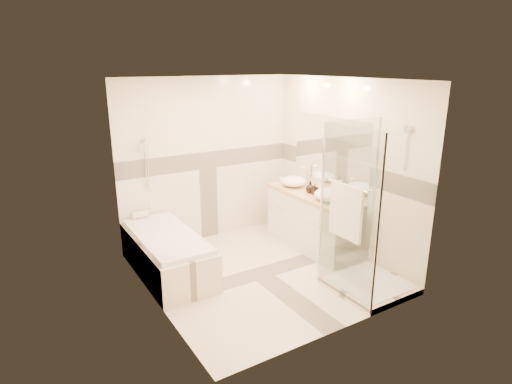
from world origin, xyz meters
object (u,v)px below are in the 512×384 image
amenity_bottle_a (315,189)px  vessel_sink_near (294,181)px  bathtub (167,252)px  amenity_bottle_b (310,187)px  vanity (313,221)px  shower_enclosure (361,251)px  vessel_sink_far (329,194)px

amenity_bottle_a → vessel_sink_near: bearing=90.0°
bathtub → amenity_bottle_b: amenity_bottle_b is taller
vanity → amenity_bottle_a: (-0.02, -0.04, 0.51)m
shower_enclosure → vessel_sink_far: (0.27, 0.91, 0.43)m
vanity → vessel_sink_near: vessel_sink_near is taller
bathtub → vanity: size_ratio=1.05×
shower_enclosure → amenity_bottle_b: 1.43m
vessel_sink_near → shower_enclosure: bearing=-98.9°
bathtub → vessel_sink_far: (2.13, -0.71, 0.63)m
vessel_sink_near → bathtub: bearing=-176.9°
vanity → vessel_sink_far: size_ratio=3.86×
vanity → vessel_sink_near: size_ratio=4.14×
bathtub → amenity_bottle_a: size_ratio=10.42×
bathtub → vessel_sink_far: vessel_sink_far is taller
bathtub → vessel_sink_far: bearing=-18.3°
vanity → shower_enclosure: (-0.29, -1.27, 0.08)m
vanity → vessel_sink_far: 0.62m
bathtub → amenity_bottle_a: 2.25m
vanity → amenity_bottle_b: size_ratio=9.37×
bathtub → vessel_sink_far: size_ratio=4.05×
amenity_bottle_b → vessel_sink_far: bearing=-90.0°
vanity → shower_enclosure: bearing=-103.0°
bathtub → vessel_sink_near: vessel_sink_near is taller
bathtub → vessel_sink_near: 2.22m
shower_enclosure → amenity_bottle_a: 1.33m
vessel_sink_near → amenity_bottle_a: (0.00, -0.51, 0.00)m
bathtub → vessel_sink_near: (2.13, 0.12, 0.62)m
vessel_sink_far → vessel_sink_near: bearing=90.0°
vanity → vessel_sink_far: bearing=-93.2°
vessel_sink_near → amenity_bottle_b: 0.40m
vessel_sink_near → amenity_bottle_a: amenity_bottle_a is taller
amenity_bottle_a → bathtub: bearing=169.7°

